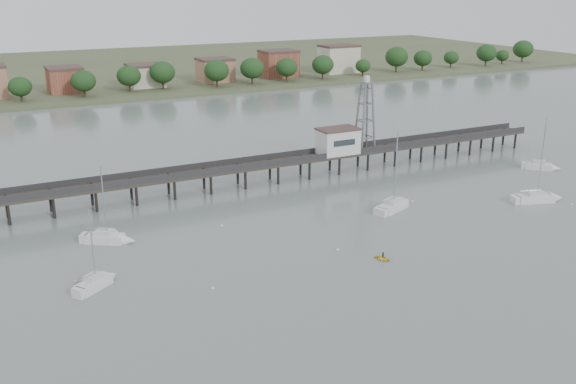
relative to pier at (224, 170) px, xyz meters
name	(u,v)px	position (x,y,z in m)	size (l,w,h in m)	color
ground_plane	(424,336)	(0.00, -60.00, -3.79)	(500.00, 500.00, 0.00)	slate
pier	(224,170)	(0.00, 0.00, 0.00)	(150.00, 5.00, 5.50)	#2D2823
pier_building	(338,141)	(25.00, 0.00, 2.87)	(8.40, 5.40, 5.30)	silver
lattice_tower	(365,117)	(31.50, 0.00, 7.31)	(3.20, 3.20, 15.50)	slate
sailboat_c	(397,205)	(22.78, -23.79, -3.16)	(9.24, 5.84, 14.68)	silver
sailboat_e	(544,167)	(64.64, -18.23, -3.14)	(6.45, 6.45, 11.78)	silver
sailboat_b	(112,239)	(-25.05, -17.04, -3.15)	(7.67, 6.09, 12.76)	silver
sailboat_d	(542,198)	(48.19, -32.78, -3.16)	(9.28, 5.06, 14.66)	silver
sailboat_a	(99,281)	(-29.77, -30.92, -3.14)	(6.52, 5.41, 11.11)	silver
white_tender	(106,235)	(-25.47, -14.31, -3.39)	(3.55, 2.01, 1.30)	silver
yellow_dinghy	(383,260)	(7.89, -40.81, -3.79)	(1.71, 0.50, 2.40)	yellow
dinghy_occupant	(383,260)	(7.89, -40.81, -3.79)	(0.36, 0.98, 0.23)	black
mooring_buoys	(322,237)	(4.25, -29.74, -3.71)	(84.21, 20.86, 0.39)	beige
far_shore	(70,72)	(0.36, 179.58, -2.85)	(500.00, 170.00, 10.40)	#475133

